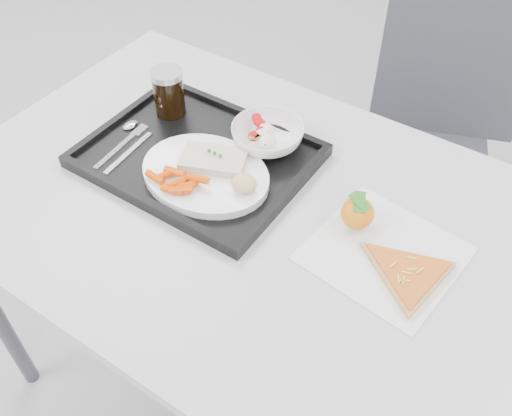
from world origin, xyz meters
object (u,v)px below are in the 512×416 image
chair (429,131)px  dinner_plate (206,174)px  salad_bowl (268,136)px  table (247,226)px  cola_glass (169,91)px  tray (198,157)px  tangerine (357,213)px  pizza_slice (408,274)px

chair → dinner_plate: size_ratio=3.44×
dinner_plate → salad_bowl: salad_bowl is taller
table → cola_glass: bearing=156.5°
tray → cola_glass: cola_glass is taller
table → cola_glass: size_ratio=11.11×
tangerine → dinner_plate: bearing=-168.3°
table → tray: (-0.16, 0.05, 0.08)m
dinner_plate → cola_glass: cola_glass is taller
chair → salad_bowl: 0.62m
chair → tray: chair is taller
salad_bowl → dinner_plate: bearing=-106.9°
tray → pizza_slice: (0.49, -0.04, 0.00)m
chair → salad_bowl: (-0.20, -0.53, 0.25)m
tray → tangerine: 0.36m
cola_glass → tangerine: size_ratio=1.64×
salad_bowl → pizza_slice: salad_bowl is taller
chair → pizza_slice: size_ratio=4.00×
tray → pizza_slice: tray is taller
cola_glass → tray: bearing=-30.7°
dinner_plate → tangerine: tangerine is taller
table → pizza_slice: (0.33, 0.01, 0.08)m
table → pizza_slice: bearing=1.0°
dinner_plate → tangerine: (0.30, 0.06, 0.01)m
pizza_slice → dinner_plate: bearing=-179.3°
pizza_slice → cola_glass: bearing=168.9°
table → tangerine: size_ratio=18.21×
salad_bowl → chair: bearing=69.5°
dinner_plate → cola_glass: bearing=146.8°
tangerine → tray: bearing=-177.1°
dinner_plate → cola_glass: (-0.20, 0.13, 0.05)m
salad_bowl → tangerine: (0.26, -0.09, -0.00)m
table → cola_glass: cola_glass is taller
salad_bowl → cola_glass: cola_glass is taller
dinner_plate → salad_bowl: 0.16m
salad_bowl → pizza_slice: bearing=-21.2°
chair → tray: size_ratio=2.07×
chair → dinner_plate: 0.77m
tray → table: bearing=-16.2°
salad_bowl → cola_glass: bearing=-173.9°
dinner_plate → cola_glass: size_ratio=2.50×
tangerine → pizza_slice: bearing=-24.1°
tangerine → pizza_slice: 0.14m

